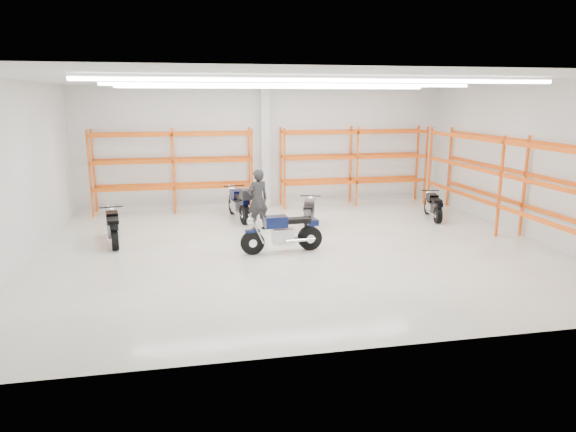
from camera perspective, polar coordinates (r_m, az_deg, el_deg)
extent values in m
plane|color=beige|center=(14.26, 1.07, -3.52)|extent=(14.00, 14.00, 0.00)
cube|color=white|center=(19.66, -2.64, 7.69)|extent=(14.00, 0.02, 4.50)
cube|color=white|center=(8.12, 10.14, 0.02)|extent=(14.00, 0.02, 4.50)
cube|color=white|center=(14.09, -28.02, 4.13)|extent=(0.02, 12.00, 4.50)
cube|color=white|center=(16.73, 25.36, 5.55)|extent=(0.02, 12.00, 4.50)
cube|color=white|center=(13.69, 1.15, 14.86)|extent=(14.00, 12.00, 0.02)
cube|color=white|center=(10.77, 4.67, 14.82)|extent=(10.00, 0.22, 0.10)
cube|color=white|center=(14.17, 0.71, 14.39)|extent=(10.00, 0.22, 0.10)
cube|color=white|center=(17.12, -1.42, 14.13)|extent=(10.00, 0.22, 0.10)
cylinder|color=black|center=(13.59, -3.97, -2.98)|extent=(0.64, 0.18, 0.64)
cylinder|color=black|center=(13.99, 2.43, -2.46)|extent=(0.67, 0.24, 0.66)
cylinder|color=silver|center=(13.59, -3.97, -2.98)|extent=(0.22, 0.17, 0.21)
cylinder|color=silver|center=(13.99, 2.43, -2.46)|extent=(0.25, 0.23, 0.23)
cube|color=#0D153D|center=(13.51, -3.99, -1.69)|extent=(0.39, 0.19, 0.06)
cube|color=#B7B7BC|center=(13.74, -0.59, -2.22)|extent=(0.58, 0.43, 0.40)
cube|color=#A5A5AA|center=(13.88, 1.01, -2.53)|extent=(0.75, 0.19, 0.08)
cube|color=#0D153D|center=(13.60, -1.38, -0.64)|extent=(0.62, 0.41, 0.30)
cube|color=black|center=(13.75, 1.02, -0.48)|extent=(0.72, 0.37, 0.13)
cube|color=#0D153D|center=(13.90, 2.78, -0.71)|extent=(0.29, 0.26, 0.17)
cylinder|color=black|center=(13.46, -2.87, 0.23)|extent=(0.10, 0.74, 0.04)
sphere|color=silver|center=(13.43, -4.18, -0.56)|extent=(0.20, 0.20, 0.20)
cylinder|color=silver|center=(13.73, 1.39, -2.70)|extent=(0.80, 0.16, 0.10)
cylinder|color=black|center=(16.10, -18.95, -1.27)|extent=(0.21, 0.58, 0.57)
cylinder|color=black|center=(14.72, -18.68, -2.51)|extent=(0.27, 0.61, 0.59)
cylinder|color=silver|center=(16.10, -18.95, -1.27)|extent=(0.16, 0.21, 0.19)
cylinder|color=silver|center=(14.72, -18.68, -2.51)|extent=(0.22, 0.24, 0.21)
cube|color=black|center=(16.04, -19.02, -0.28)|extent=(0.20, 0.36, 0.06)
cube|color=#B7B7BC|center=(15.36, -18.84, -1.49)|extent=(0.42, 0.55, 0.36)
cube|color=#A5A5AA|center=(15.03, -18.75, -2.16)|extent=(0.23, 0.67, 0.08)
cube|color=black|center=(15.44, -18.97, -0.05)|extent=(0.41, 0.58, 0.27)
cube|color=black|center=(14.92, -18.87, -0.47)|extent=(0.39, 0.67, 0.11)
cube|color=black|center=(14.55, -18.77, -1.10)|extent=(0.25, 0.28, 0.15)
cylinder|color=black|center=(15.71, -19.08, 0.94)|extent=(0.66, 0.15, 0.03)
sphere|color=silver|center=(16.02, -19.09, 0.60)|extent=(0.18, 0.18, 0.18)
cylinder|color=silver|center=(14.99, -19.32, -2.25)|extent=(0.21, 0.71, 0.09)
cylinder|color=black|center=(18.38, -6.20, 1.16)|extent=(0.23, 0.64, 0.63)
cylinder|color=black|center=(16.90, -4.82, 0.19)|extent=(0.30, 0.67, 0.65)
cylinder|color=silver|center=(18.38, -6.20, 1.16)|extent=(0.18, 0.23, 0.21)
cylinder|color=silver|center=(16.90, -4.82, 0.19)|extent=(0.25, 0.26, 0.23)
cube|color=#080E3E|center=(18.32, -6.23, 2.12)|extent=(0.22, 0.40, 0.06)
cube|color=#B7B7BC|center=(17.58, -5.52, 1.06)|extent=(0.47, 0.60, 0.40)
cube|color=#A5A5AA|center=(17.23, -5.15, 0.46)|extent=(0.25, 0.74, 0.08)
cube|color=#080E3E|center=(17.69, -5.71, 2.44)|extent=(0.45, 0.64, 0.29)
cube|color=black|center=(17.13, -5.19, 2.11)|extent=(0.43, 0.74, 0.13)
cube|color=#080E3E|center=(16.73, -4.76, 1.56)|extent=(0.27, 0.31, 0.17)
cylinder|color=black|center=(17.98, -6.04, 3.35)|extent=(0.73, 0.16, 0.04)
sphere|color=silver|center=(18.31, -6.28, 2.98)|extent=(0.20, 0.20, 0.20)
cylinder|color=silver|center=(17.15, -5.65, 0.39)|extent=(0.23, 0.79, 0.09)
cube|color=black|center=(16.56, -4.66, 2.41)|extent=(0.42, 0.45, 0.31)
cylinder|color=black|center=(17.01, 2.54, 0.16)|extent=(0.28, 0.57, 0.57)
cylinder|color=black|center=(15.64, 2.19, -0.95)|extent=(0.34, 0.61, 0.58)
cylinder|color=silver|center=(17.01, 2.54, 0.16)|extent=(0.18, 0.22, 0.19)
cylinder|color=silver|center=(15.64, 2.19, -0.95)|extent=(0.24, 0.25, 0.21)
cube|color=gray|center=(16.95, 2.55, 1.09)|extent=(0.24, 0.37, 0.06)
cube|color=#B7B7BC|center=(16.27, 2.37, -0.02)|extent=(0.47, 0.57, 0.36)
cube|color=#A5A5AA|center=(15.94, 2.28, -0.64)|extent=(0.31, 0.66, 0.08)
cube|color=gray|center=(16.36, 2.42, 1.33)|extent=(0.46, 0.60, 0.26)
cube|color=black|center=(15.84, 2.29, 0.95)|extent=(0.46, 0.68, 0.11)
cube|color=gray|center=(15.47, 2.19, 0.38)|extent=(0.27, 0.30, 0.15)
cylinder|color=black|center=(16.63, 2.50, 2.25)|extent=(0.64, 0.23, 0.03)
sphere|color=silver|center=(16.94, 2.56, 1.92)|extent=(0.18, 0.18, 0.18)
cylinder|color=silver|center=(15.92, 1.73, -0.66)|extent=(0.29, 0.70, 0.08)
cylinder|color=black|center=(18.93, 15.23, 0.97)|extent=(0.21, 0.54, 0.53)
cylinder|color=black|center=(17.68, 16.33, 0.10)|extent=(0.26, 0.57, 0.55)
cylinder|color=silver|center=(18.93, 15.23, 0.97)|extent=(0.16, 0.20, 0.18)
cylinder|color=silver|center=(17.68, 16.33, 0.10)|extent=(0.21, 0.23, 0.19)
cube|color=black|center=(18.88, 15.28, 1.76)|extent=(0.19, 0.34, 0.05)
cube|color=#B7B7BC|center=(18.26, 15.80, 0.85)|extent=(0.40, 0.51, 0.34)
cube|color=#A5A5AA|center=(17.96, 16.07, 0.34)|extent=(0.23, 0.63, 0.07)
cube|color=black|center=(18.34, 15.74, 1.98)|extent=(0.39, 0.55, 0.25)
cube|color=black|center=(17.88, 16.15, 1.68)|extent=(0.38, 0.63, 0.11)
cube|color=black|center=(17.54, 16.46, 1.21)|extent=(0.24, 0.26, 0.14)
cylinder|color=black|center=(18.60, 15.53, 2.74)|extent=(0.61, 0.15, 0.03)
sphere|color=silver|center=(18.87, 15.30, 2.47)|extent=(0.17, 0.17, 0.17)
cylinder|color=silver|center=(17.89, 15.66, 0.32)|extent=(0.21, 0.67, 0.08)
imported|color=black|center=(16.00, -3.39, 1.80)|extent=(0.81, 0.65, 1.92)
cube|color=white|center=(19.49, -2.56, 7.64)|extent=(0.32, 0.32, 4.50)
cube|color=#F94C10|center=(19.69, -20.76, 4.68)|extent=(0.07, 0.07, 3.00)
cube|color=#F94C10|center=(18.91, -21.15, 4.34)|extent=(0.07, 0.07, 3.00)
cube|color=#F94C10|center=(19.42, -12.57, 5.10)|extent=(0.07, 0.07, 3.00)
cube|color=#F94C10|center=(18.62, -12.62, 4.78)|extent=(0.07, 0.07, 3.00)
cube|color=#F94C10|center=(19.55, -4.31, 5.42)|extent=(0.07, 0.07, 3.00)
cube|color=#F94C10|center=(18.76, -4.01, 5.11)|extent=(0.07, 0.07, 3.00)
cube|color=#F94C10|center=(19.50, -12.49, 3.46)|extent=(5.60, 0.07, 0.12)
cube|color=#F94C10|center=(18.71, -12.53, 3.07)|extent=(5.60, 0.07, 0.12)
cube|color=#F94C10|center=(19.37, -12.62, 6.20)|extent=(5.60, 0.07, 0.12)
cube|color=#F94C10|center=(18.58, -12.67, 5.92)|extent=(5.60, 0.07, 0.12)
cube|color=#F94C10|center=(19.29, -12.76, 8.97)|extent=(5.60, 0.07, 0.12)
cube|color=#F94C10|center=(18.49, -12.82, 8.81)|extent=(5.60, 0.07, 0.12)
cube|color=#F94C10|center=(19.72, -0.83, 5.53)|extent=(0.07, 0.07, 3.00)
cube|color=#F94C10|center=(18.94, -0.39, 5.22)|extent=(0.07, 0.07, 3.00)
cube|color=#F94C10|center=(20.41, 6.97, 5.68)|extent=(0.07, 0.07, 3.00)
cube|color=#F94C10|center=(19.66, 7.69, 5.39)|extent=(0.07, 0.07, 3.00)
cube|color=#F94C10|center=(21.44, 14.13, 5.73)|extent=(0.07, 0.07, 3.00)
cube|color=#F94C10|center=(20.73, 15.07, 5.44)|extent=(0.07, 0.07, 3.00)
cube|color=#F94C10|center=(20.49, 6.92, 4.12)|extent=(5.60, 0.07, 0.12)
cube|color=#F94C10|center=(19.74, 7.64, 3.77)|extent=(5.60, 0.07, 0.12)
cube|color=#F94C10|center=(20.37, 6.99, 6.73)|extent=(5.60, 0.07, 0.12)
cube|color=#F94C10|center=(19.61, 7.72, 6.47)|extent=(5.60, 0.07, 0.12)
cube|color=#F94C10|center=(20.29, 7.07, 9.36)|extent=(5.60, 0.07, 0.12)
cube|color=#F94C10|center=(19.53, 7.80, 9.21)|extent=(5.60, 0.07, 0.12)
cube|color=#F94C10|center=(16.76, 24.79, 3.02)|extent=(0.07, 0.07, 3.00)
cube|color=#F94C10|center=(16.30, 22.50, 2.98)|extent=(0.07, 0.07, 3.00)
cube|color=#F94C10|center=(20.53, 17.49, 5.22)|extent=(0.07, 0.07, 3.00)
cube|color=#F94C10|center=(20.16, 15.48, 5.22)|extent=(0.07, 0.07, 3.00)
cube|color=#F94C10|center=(16.85, 24.61, 1.14)|extent=(0.07, 9.00, 0.12)
cube|color=#F94C10|center=(16.40, 22.33, 1.05)|extent=(0.07, 9.00, 0.12)
cube|color=#F94C10|center=(16.71, 24.91, 4.29)|extent=(0.07, 9.00, 0.12)
cube|color=#F94C10|center=(16.25, 22.61, 4.28)|extent=(0.07, 9.00, 0.12)
cube|color=#F94C10|center=(16.61, 25.21, 7.48)|extent=(0.07, 9.00, 0.12)
cube|color=#F94C10|center=(16.15, 22.90, 7.57)|extent=(0.07, 9.00, 0.12)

